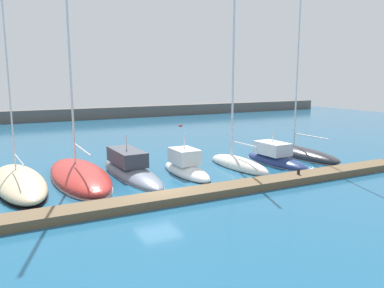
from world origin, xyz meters
The scene contains 12 objects.
ground_plane centered at (0.00, 0.00, 0.00)m, with size 120.00×120.00×0.00m, color #1E567A.
dock_pier centered at (0.00, -1.71, 0.23)m, with size 37.35×1.67×0.46m, color brown.
breakwater_seawall centered at (0.00, 44.22, 0.91)m, with size 108.00×2.75×1.82m, color #5B5651.
sailboat_sand_third centered at (-7.31, 5.29, 0.35)m, with size 3.72×10.19×20.81m.
sailboat_red_fourth centered at (-3.55, 5.36, 0.35)m, with size 3.63×10.53×18.56m.
motorboat_slate_fifth centered at (-0.02, 5.20, 0.37)m, with size 2.75×10.10×3.18m.
motorboat_white_sixth centered at (3.61, 3.56, 0.41)m, with size 2.00×6.15×3.29m.
sailboat_ivory_seventh centered at (8.04, 3.37, 0.30)m, with size 2.29×6.78×13.58m.
motorboat_navy_eighth centered at (11.51, 3.30, 0.42)m, with size 2.34×6.77×2.91m.
sailboat_charcoal_ninth centered at (15.19, 4.58, 0.35)m, with size 2.66×9.17×16.84m.
mooring_buoy_red centered at (14.96, 28.26, 0.00)m, with size 0.52×0.52×0.52m, color red.
dock_bollard centered at (9.42, -1.71, 0.68)m, with size 0.20×0.20×0.44m, color black.
Camera 1 is at (-8.22, -20.48, 6.86)m, focal length 35.70 mm.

